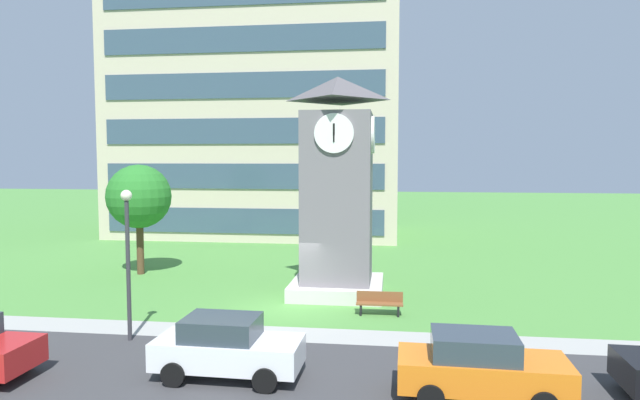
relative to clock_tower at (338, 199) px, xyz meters
name	(u,v)px	position (x,y,z in m)	size (l,w,h in m)	color
ground_plane	(286,308)	(-1.83, -2.56, -4.27)	(160.00, 160.00, 0.00)	#4C893D
street_asphalt	(232,385)	(-1.83, -10.31, -4.27)	(120.00, 7.20, 0.01)	#38383A
kerb_strip	(268,333)	(-1.83, -5.91, -4.27)	(120.00, 1.60, 0.01)	#9E9E99
office_building	(260,54)	(-8.22, 19.57, 10.13)	(21.99, 11.29, 28.80)	beige
clock_tower	(338,199)	(0.00, 0.00, 0.00)	(4.03, 4.03, 9.62)	slate
park_bench	(380,303)	(1.95, -3.10, -3.81)	(1.80, 0.50, 0.88)	brown
street_lamp	(128,246)	(-6.25, -7.20, -1.09)	(0.36, 0.36, 5.03)	#333338
tree_by_building	(139,197)	(-10.67, 2.89, -0.21)	(3.32, 3.32, 5.75)	#513823
parked_car_white	(227,347)	(-2.11, -9.80, -3.41)	(4.09, 1.98, 1.69)	silver
parked_car_orange	(480,366)	(4.62, -10.36, -3.41)	(4.23, 1.99, 1.69)	orange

